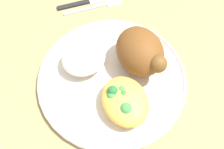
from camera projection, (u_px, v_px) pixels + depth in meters
The scene contains 7 objects.
ground_plane at pixel (112, 80), 0.53m from camera, with size 2.00×2.00×0.00m, color #97804E.
plate at pixel (112, 79), 0.53m from camera, with size 0.30×0.30×0.01m.
roasted_chicken at pixel (141, 52), 0.51m from camera, with size 0.12×0.09×0.08m.
rice_pile at pixel (83, 58), 0.52m from camera, with size 0.08×0.09×0.04m, color white.
mac_cheese_with_broccoli at pixel (126, 100), 0.48m from camera, with size 0.10×0.08×0.04m.
fork at pixel (96, 6), 0.63m from camera, with size 0.02×0.14×0.01m.
knife at pixel (89, 1), 0.64m from camera, with size 0.03×0.19×0.01m.
Camera 1 is at (0.23, -0.09, 0.47)m, focal length 42.12 mm.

